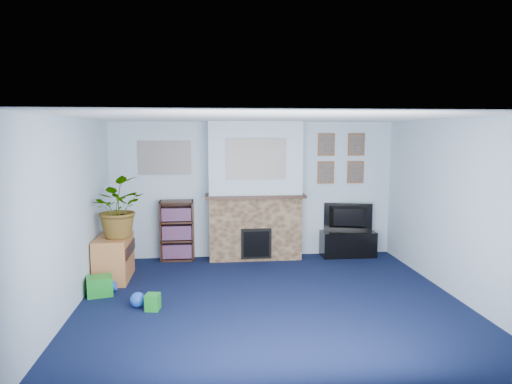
{
  "coord_description": "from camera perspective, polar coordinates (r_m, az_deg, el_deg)",
  "views": [
    {
      "loc": [
        -0.8,
        -5.76,
        2.22
      ],
      "look_at": [
        -0.09,
        1.01,
        1.32
      ],
      "focal_mm": 32.0,
      "sensor_mm": 36.0,
      "label": 1
    }
  ],
  "objects": [
    {
      "name": "portrait_tl",
      "position": [
        8.27,
        8.79,
        5.88
      ],
      "size": [
        0.3,
        0.03,
        0.4
      ],
      "primitive_type": "cube",
      "color": "brown",
      "rests_on": "wall_back"
    },
    {
      "name": "wall_front",
      "position": [
        3.74,
        6.62,
        -8.34
      ],
      "size": [
        5.0,
        0.04,
        2.4
      ],
      "primitive_type": "cube",
      "color": "#AEC2D2",
      "rests_on": "ground"
    },
    {
      "name": "toy_block",
      "position": [
        6.02,
        -12.79,
        -13.2
      ],
      "size": [
        0.2,
        0.2,
        0.21
      ],
      "primitive_type": "cube",
      "rotation": [
        0.0,
        0.0,
        -0.17
      ],
      "color": "#198C26",
      "rests_on": "ground"
    },
    {
      "name": "wall_back",
      "position": [
        8.12,
        -0.27,
        0.27
      ],
      "size": [
        5.0,
        0.04,
        2.4
      ],
      "primitive_type": "cube",
      "color": "#AEC2D2",
      "rests_on": "ground"
    },
    {
      "name": "collage_left",
      "position": [
        8.05,
        -11.35,
        4.21
      ],
      "size": [
        0.9,
        0.03,
        0.58
      ],
      "primitive_type": "cube",
      "color": "gray",
      "rests_on": "wall_back"
    },
    {
      "name": "portrait_tr",
      "position": [
        8.42,
        12.43,
        5.82
      ],
      "size": [
        0.3,
        0.03,
        0.4
      ],
      "primitive_type": "cube",
      "color": "brown",
      "rests_on": "wall_back"
    },
    {
      "name": "toy_ball",
      "position": [
        6.16,
        -14.56,
        -12.97
      ],
      "size": [
        0.2,
        0.2,
        0.2
      ],
      "primitive_type": "sphere",
      "color": "blue",
      "rests_on": "ground"
    },
    {
      "name": "bookshelf",
      "position": [
        8.08,
        -9.82,
        -4.91
      ],
      "size": [
        0.58,
        0.28,
        1.05
      ],
      "color": "black",
      "rests_on": "ground"
    },
    {
      "name": "toy_tube",
      "position": [
        6.83,
        -18.25,
        -11.25
      ],
      "size": [
        0.3,
        0.13,
        0.17
      ],
      "primitive_type": "cylinder",
      "rotation": [
        0.0,
        1.43,
        0.0
      ],
      "color": "blue",
      "rests_on": "ground"
    },
    {
      "name": "mantel_can",
      "position": [
        7.97,
        4.92,
        0.19
      ],
      "size": [
        0.06,
        0.06,
        0.12
      ],
      "primitive_type": "cylinder",
      "color": "#198C26",
      "rests_on": "chimney_breast"
    },
    {
      "name": "mantel_candle",
      "position": [
        7.9,
        1.75,
        0.29
      ],
      "size": [
        0.05,
        0.05,
        0.15
      ],
      "primitive_type": "cylinder",
      "color": "#B2BFC6",
      "rests_on": "chimney_breast"
    },
    {
      "name": "chimney_breast",
      "position": [
        7.92,
        -0.13,
        -0.02
      ],
      "size": [
        1.72,
        0.5,
        2.4
      ],
      "color": "brown",
      "rests_on": "ground"
    },
    {
      "name": "sideboard",
      "position": [
        7.28,
        -17.33,
        -7.73
      ],
      "size": [
        0.47,
        0.85,
        0.66
      ],
      "primitive_type": "cube",
      "color": "#B66D3A",
      "rests_on": "ground"
    },
    {
      "name": "mantel_teddy",
      "position": [
        7.83,
        -4.6,
        0.1
      ],
      "size": [
        0.13,
        0.13,
        0.13
      ],
      "primitive_type": "sphere",
      "color": "gray",
      "rests_on": "chimney_breast"
    },
    {
      "name": "ceiling",
      "position": [
        5.82,
        1.94,
        9.27
      ],
      "size": [
        5.0,
        4.5,
        0.01
      ],
      "primitive_type": "cube",
      "color": "white",
      "rests_on": "wall_back"
    },
    {
      "name": "collage_main",
      "position": [
        7.65,
        0.03,
        4.2
      ],
      "size": [
        1.0,
        0.03,
        0.68
      ],
      "primitive_type": "cube",
      "color": "gray",
      "rests_on": "chimney_breast"
    },
    {
      "name": "wall_left",
      "position": [
        6.1,
        -22.11,
        -2.69
      ],
      "size": [
        0.04,
        4.5,
        2.4
      ],
      "primitive_type": "cube",
      "color": "#AEC2D2",
      "rests_on": "ground"
    },
    {
      "name": "floor",
      "position": [
        6.23,
        1.84,
        -13.39
      ],
      "size": [
        5.0,
        4.5,
        0.01
      ],
      "primitive_type": "cube",
      "color": "#0D1533",
      "rests_on": "ground"
    },
    {
      "name": "wall_right",
      "position": [
        6.72,
        23.53,
        -1.86
      ],
      "size": [
        0.04,
        4.5,
        2.4
      ],
      "primitive_type": "cube",
      "color": "#AEC2D2",
      "rests_on": "ground"
    },
    {
      "name": "portrait_br",
      "position": [
        8.45,
        12.33,
        2.43
      ],
      "size": [
        0.3,
        0.03,
        0.4
      ],
      "primitive_type": "cube",
      "color": "brown",
      "rests_on": "wall_back"
    },
    {
      "name": "tv_stand",
      "position": [
        8.42,
        11.41,
        -6.37
      ],
      "size": [
        0.96,
        0.4,
        0.45
      ],
      "primitive_type": "cube",
      "color": "black",
      "rests_on": "ground"
    },
    {
      "name": "potted_plant",
      "position": [
        7.07,
        -17.25,
        -1.91
      ],
      "size": [
        1.04,
        1.06,
        0.89
      ],
      "primitive_type": "imported",
      "rotation": [
        0.0,
        0.0,
        2.24
      ],
      "color": "#26661E",
      "rests_on": "sideboard"
    },
    {
      "name": "portrait_bl",
      "position": [
        8.3,
        8.72,
        2.43
      ],
      "size": [
        0.3,
        0.03,
        0.4
      ],
      "primitive_type": "cube",
      "color": "brown",
      "rests_on": "wall_back"
    },
    {
      "name": "green_crate",
      "position": [
        6.71,
        -18.95,
        -10.99
      ],
      "size": [
        0.39,
        0.34,
        0.27
      ],
      "primitive_type": "cube",
      "rotation": [
        0.0,
        0.0,
        0.26
      ],
      "color": "#198C26",
      "rests_on": "ground"
    },
    {
      "name": "mantel_clock",
      "position": [
        7.87,
        -0.12,
        0.19
      ],
      "size": [
        0.1,
        0.06,
        0.14
      ],
      "primitive_type": "cube",
      "color": "gold",
      "rests_on": "chimney_breast"
    },
    {
      "name": "television",
      "position": [
        8.34,
        11.45,
        -3.15
      ],
      "size": [
        0.86,
        0.32,
        0.5
      ],
      "primitive_type": "imported",
      "rotation": [
        0.0,
        0.0,
        2.9
      ],
      "color": "black",
      "rests_on": "tv_stand"
    }
  ]
}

